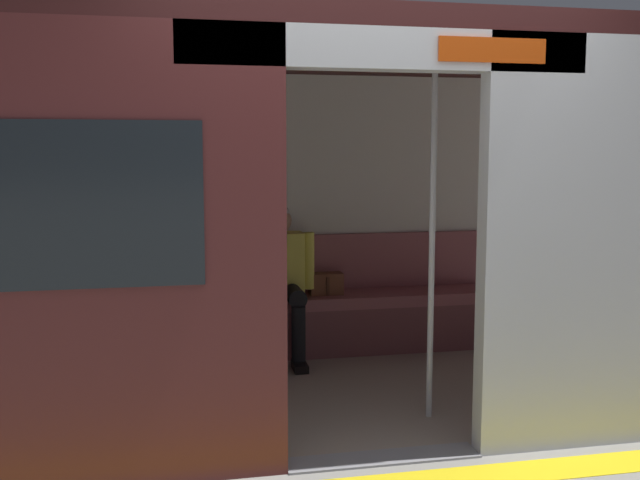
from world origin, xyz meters
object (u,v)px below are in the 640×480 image
(bench_seat, at_px, (308,310))
(book, at_px, (227,297))
(person_seated, at_px, (280,271))
(grab_pole_far, at_px, (432,239))
(train_car, at_px, (323,164))
(handbag, at_px, (326,284))
(grab_pole_door, at_px, (283,246))

(bench_seat, xyz_separation_m, book, (0.63, -0.02, 0.12))
(person_seated, height_order, book, person_seated)
(person_seated, distance_m, grab_pole_far, 1.65)
(train_car, relative_size, book, 29.09)
(handbag, distance_m, grab_pole_door, 1.87)
(train_car, distance_m, book, 1.50)
(person_seated, relative_size, book, 5.42)
(person_seated, relative_size, grab_pole_door, 0.55)
(book, bearing_deg, person_seated, -170.48)
(book, bearing_deg, train_car, 139.69)
(bench_seat, bearing_deg, train_car, 85.38)
(train_car, distance_m, bench_seat, 1.48)
(person_seated, bearing_deg, book, -9.69)
(book, relative_size, grab_pole_door, 0.10)
(book, xyz_separation_m, grab_pole_door, (-0.17, 1.66, 0.60))
(train_car, bearing_deg, grab_pole_far, 132.35)
(grab_pole_far, bearing_deg, book, -54.56)
(bench_seat, height_order, handbag, handbag)
(bench_seat, height_order, grab_pole_door, grab_pole_door)
(person_seated, height_order, grab_pole_door, grab_pole_door)
(train_car, distance_m, grab_pole_far, 0.89)
(bench_seat, distance_m, grab_pole_far, 1.73)
(handbag, bearing_deg, book, 2.28)
(train_car, height_order, person_seated, train_car)
(bench_seat, bearing_deg, book, -1.50)
(handbag, height_order, grab_pole_far, grab_pole_far)
(train_car, xyz_separation_m, grab_pole_door, (0.38, 0.72, -0.43))
(person_seated, bearing_deg, grab_pole_far, 115.08)
(train_car, height_order, grab_pole_door, train_car)
(bench_seat, distance_m, grab_pole_door, 1.85)
(train_car, xyz_separation_m, book, (0.55, -0.94, -1.03))
(train_car, distance_m, person_seated, 1.21)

